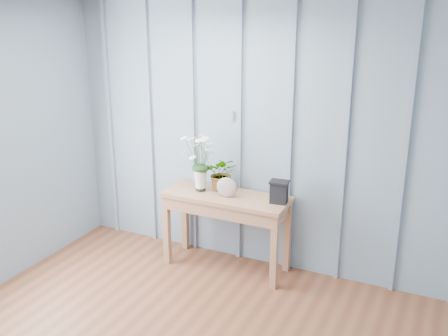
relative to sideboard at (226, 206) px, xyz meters
The scene contains 6 objects.
room_shell 1.75m from the sideboard, 75.82° to the right, with size 4.00×4.50×2.50m.
sideboard is the anchor object (origin of this frame).
daisy_vase 0.55m from the sideboard, behind, with size 0.41×0.31×0.58m.
spider_plant 0.32m from the sideboard, 130.96° to the left, with size 0.30×0.26×0.34m, color black.
felt_disc_vessel 0.22m from the sideboard, 61.04° to the right, with size 0.19×0.05×0.19m, color #804854.
carved_box 0.56m from the sideboard, ahead, with size 0.18×0.15×0.21m.
Camera 1 is at (1.66, -2.16, 2.52)m, focal length 42.00 mm.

